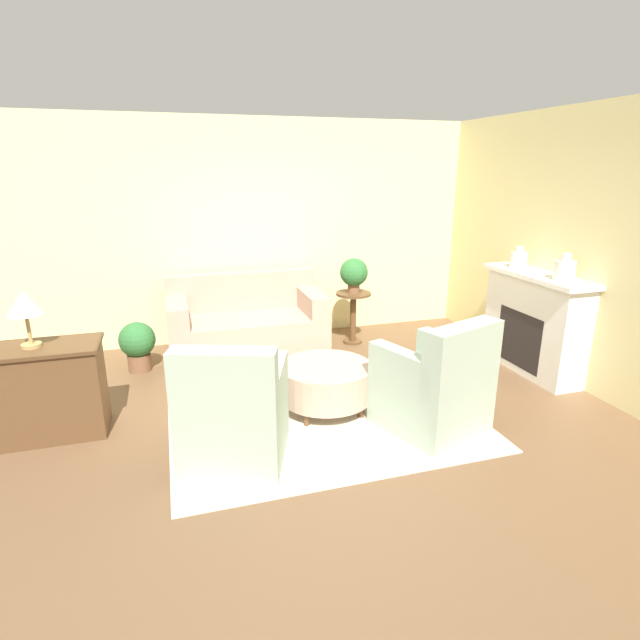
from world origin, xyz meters
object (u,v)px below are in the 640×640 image
Objects in this scene: couch at (247,324)px; potted_plant_on_side_table at (354,273)px; armchair_right at (436,388)px; table_lamp at (24,305)px; vase_mantel_near at (519,259)px; vase_mantel_far at (565,270)px; armchair_left at (234,416)px; potted_plant_floor at (138,343)px; ottoman_table at (326,381)px; dresser at (40,390)px; side_table at (353,310)px.

potted_plant_on_side_table is (1.36, -0.11, 0.58)m from couch.
table_lamp is (-3.22, 0.88, 0.76)m from armchair_right.
armchair_right is at bearing -63.03° from couch.
vase_mantel_far is (-0.00, -0.70, 0.01)m from vase_mantel_near.
potted_plant_on_side_table is (-1.55, 1.11, -0.29)m from vase_mantel_near.
potted_plant_on_side_table is (-1.55, 1.81, -0.30)m from vase_mantel_far.
potted_plant_floor is (-0.79, 2.15, -0.07)m from armchair_left.
armchair_right is 3.31m from potted_plant_floor.
ottoman_table is 1.83× the size of table_lamp.
table_lamp is (-4.89, 0.35, -0.07)m from vase_mantel_far.
table_lamp is at bearing -141.73° from couch.
dresser is 4.97m from vase_mantel_far.
armchair_right reaches higher than ottoman_table.
couch is 3.34× the size of potted_plant_floor.
couch is at bearing 146.72° from vase_mantel_far.
side_table is 3.64m from dresser.
side_table is at bearing -4.43° from couch.
vase_mantel_near is at bearing -35.60° from side_table.
dresser is at bearing 175.87° from vase_mantel_far.
potted_plant_floor is (0.71, 1.28, -0.10)m from dresser.
couch is 2.79× the size of side_table.
dresser is (-2.43, 0.25, 0.13)m from ottoman_table.
table_lamp reaches higher than side_table.
vase_mantel_near reaches higher than ottoman_table.
armchair_left and armchair_right have the same top height.
ottoman_table is at bearing 34.03° from armchair_left.
potted_plant_on_side_table is at bearing 87.00° from armchair_right.
couch is 1.86× the size of armchair_left.
side_table is at bearing 51.66° from armchair_left.
vase_mantel_far is (2.92, -1.91, 0.88)m from couch.
armchair_left is at bearing -171.25° from vase_mantel_far.
potted_plant_on_side_table is at bearing 51.66° from armchair_left.
ottoman_table is at bearing -5.77° from dresser.
armchair_left is 1.79× the size of potted_plant_floor.
potted_plant_on_side_table is (0.91, 1.70, 0.64)m from ottoman_table.
potted_plant_floor is (-1.72, 1.52, 0.03)m from ottoman_table.
potted_plant_on_side_table is at bearing 130.66° from vase_mantel_far.
ottoman_table is at bearing 141.32° from armchair_right.
table_lamp is (-2.43, 0.25, 0.87)m from ottoman_table.
armchair_right is at bearing -38.68° from ottoman_table.
potted_plant_on_side_table is (3.34, 1.45, 0.51)m from dresser.
couch reaches higher than ottoman_table.
couch is at bearing 38.27° from dresser.
side_table is at bearing 130.66° from vase_mantel_far.
couch is 2.48m from armchair_left.
vase_mantel_near reaches higher than dresser.
armchair_left is 1.13m from ottoman_table.
dresser is 4.97m from vase_mantel_near.
vase_mantel_near is 0.43× the size of potted_plant_floor.
armchair_right is at bearing -143.96° from vase_mantel_near.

